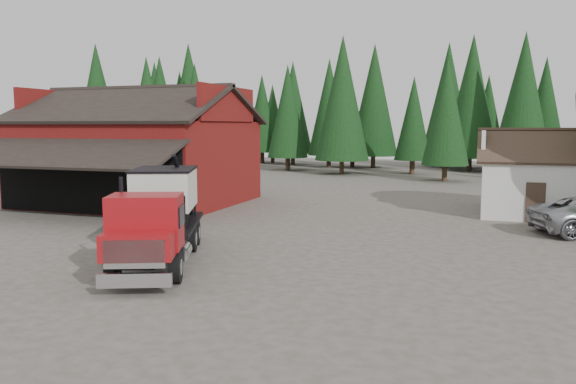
% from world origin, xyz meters
% --- Properties ---
extents(ground, '(120.00, 120.00, 0.00)m').
position_xyz_m(ground, '(0.00, 0.00, 0.00)').
color(ground, '#4A443A').
rests_on(ground, ground).
extents(red_barn, '(12.80, 13.63, 7.18)m').
position_xyz_m(red_barn, '(-11.00, 9.90, 2.69)').
color(red_barn, maroon).
rests_on(red_barn, ground).
extents(farmhouse, '(8.60, 6.42, 4.65)m').
position_xyz_m(farmhouse, '(13.00, 13.00, 1.67)').
color(farmhouse, silver).
rests_on(farmhouse, ground).
extents(conifer_backdrop, '(76.00, 16.00, 16.00)m').
position_xyz_m(conifer_backdrop, '(0.00, 42.00, 0.00)').
color(conifer_backdrop, black).
rests_on(conifer_backdrop, ground).
extents(near_pine_a, '(4.40, 4.40, 11.40)m').
position_xyz_m(near_pine_a, '(-22.00, 28.00, 6.39)').
color(near_pine_a, '#382619').
rests_on(near_pine_a, ground).
extents(near_pine_b, '(3.96, 3.96, 10.40)m').
position_xyz_m(near_pine_b, '(6.00, 30.00, 5.89)').
color(near_pine_b, '#382619').
rests_on(near_pine_b, ground).
extents(near_pine_d, '(5.28, 5.28, 13.40)m').
position_xyz_m(near_pine_d, '(-4.00, 34.00, 7.39)').
color(near_pine_d, '#382619').
rests_on(near_pine_d, ground).
extents(feed_truck, '(5.11, 8.41, 3.70)m').
position_xyz_m(feed_truck, '(-1.61, -2.97, 1.73)').
color(feed_truck, black).
rests_on(feed_truck, ground).
extents(equip_box, '(0.84, 1.18, 0.60)m').
position_xyz_m(equip_box, '(-2.89, -3.47, 0.30)').
color(equip_box, maroon).
rests_on(equip_box, ground).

